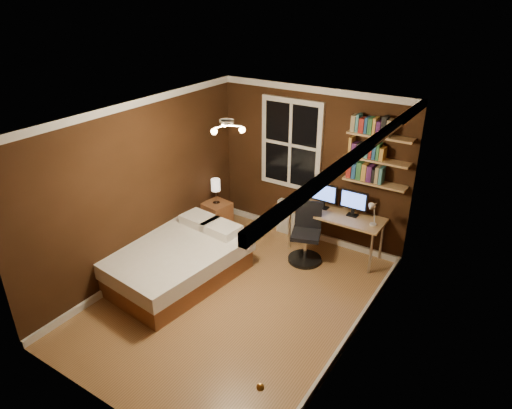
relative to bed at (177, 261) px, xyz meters
The scene contains 24 objects.
floor 1.04m from the bed, ahead, with size 4.20×4.20×0.00m, color brown.
wall_back 2.55m from the bed, 65.01° to the left, with size 3.20×0.04×2.50m, color black.
wall_left 1.14m from the bed, behind, with size 0.04×4.20×2.50m, color black.
wall_right 2.77m from the bed, ahead, with size 0.04×4.20×2.50m, color black.
ceiling 2.43m from the bed, ahead, with size 3.20×4.20×0.02m, color white.
window 2.54m from the bed, 72.90° to the left, with size 1.06×0.06×1.46m, color silver.
door 3.09m from the bed, 30.29° to the right, with size 0.03×0.82×2.05m, color black, non-canonical shape.
door_knob 3.21m from the bed, 35.42° to the right, with size 0.06×0.06×0.06m, color gold.
ceiling_fixture 2.34m from the bed, ahead, with size 0.44×0.44×0.18m, color beige, non-canonical shape.
bookshelf_lower 3.05m from the bed, 44.18° to the left, with size 0.92×0.22×0.03m, color #AD8054.
books_row_lower 3.10m from the bed, 44.18° to the left, with size 0.48×0.16×0.23m, color maroon, non-canonical shape.
bookshelf_middle 3.18m from the bed, 44.18° to the left, with size 0.92×0.22×0.03m, color #AD8054.
books_row_middle 3.24m from the bed, 44.18° to the left, with size 0.54×0.16×0.23m, color navy, non-canonical shape.
bookshelf_upper 3.34m from the bed, 44.18° to the left, with size 0.92×0.22×0.03m, color #AD8054.
books_row_upper 3.41m from the bed, 44.18° to the left, with size 0.54×0.16×0.23m, color #2A6336, non-canonical shape.
bed is the anchor object (origin of this frame).
nightstand 1.51m from the bed, 105.08° to the left, with size 0.41×0.41×0.51m, color brown.
bedside_lamp 1.57m from the bed, 105.08° to the left, with size 0.15×0.15×0.43m, color silver, non-canonical shape.
radiator 2.14m from the bed, 71.24° to the left, with size 0.39×0.14×0.58m, color beige.
desk 2.47m from the bed, 49.01° to the left, with size 1.46×0.55×0.69m.
monitor_left 2.42m from the bed, 54.88° to the left, with size 0.42×0.12×0.41m, color black, non-canonical shape.
monitor_right 2.72m from the bed, 46.37° to the left, with size 0.42×0.12×0.41m, color black, non-canonical shape.
desk_lamp 2.86m from the bed, 38.18° to the left, with size 0.14×0.32×0.44m, color silver, non-canonical shape.
office_chair 1.95m from the bed, 47.54° to the left, with size 0.53×0.53×0.93m.
Camera 1 is at (2.92, -4.03, 3.84)m, focal length 32.00 mm.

